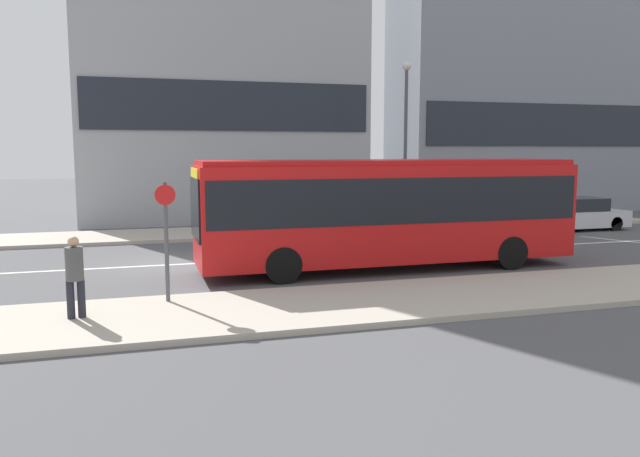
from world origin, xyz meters
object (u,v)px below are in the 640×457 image
(pedestrian_near_stop, at_px, (75,272))
(parked_car_1, at_px, (576,214))
(bus_stop_sign, at_px, (166,232))
(parked_car_0, at_px, (465,219))
(street_lamp, at_px, (406,128))
(city_bus, at_px, (388,206))

(pedestrian_near_stop, bearing_deg, parked_car_1, -164.20)
(bus_stop_sign, bearing_deg, parked_car_0, 35.16)
(parked_car_1, bearing_deg, street_lamp, 166.12)
(parked_car_1, distance_m, bus_stop_sign, 19.59)
(pedestrian_near_stop, xyz_separation_m, street_lamp, (12.12, 11.30, 3.28))
(parked_car_1, bearing_deg, city_bus, -152.28)
(city_bus, relative_size, bus_stop_sign, 4.18)
(street_lamp, bearing_deg, bus_stop_sign, -134.74)
(pedestrian_near_stop, relative_size, street_lamp, 0.24)
(city_bus, height_order, bus_stop_sign, city_bus)
(parked_car_0, relative_size, parked_car_1, 1.08)
(city_bus, distance_m, street_lamp, 9.04)
(city_bus, xyz_separation_m, bus_stop_sign, (-6.31, -2.71, -0.15))
(city_bus, relative_size, parked_car_1, 2.65)
(pedestrian_near_stop, xyz_separation_m, bus_stop_sign, (1.80, 0.89, 0.60))
(parked_car_0, xyz_separation_m, pedestrian_near_stop, (-13.98, -9.47, 0.43))
(city_bus, bearing_deg, bus_stop_sign, -151.10)
(parked_car_1, xyz_separation_m, street_lamp, (-7.24, 1.79, 3.68))
(city_bus, height_order, parked_car_0, city_bus)
(pedestrian_near_stop, bearing_deg, street_lamp, -147.36)
(pedestrian_near_stop, bearing_deg, bus_stop_sign, -164.17)
(parked_car_1, xyz_separation_m, bus_stop_sign, (-17.56, -8.63, 1.01))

